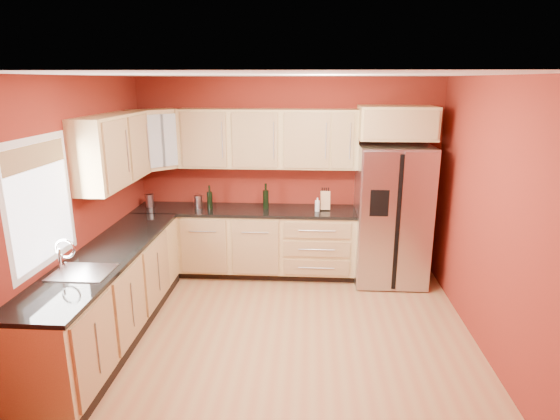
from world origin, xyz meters
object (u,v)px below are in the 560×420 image
knife_block (325,200)px  soap_dispenser (317,205)px  canister_left (199,202)px  wine_bottle_a (210,197)px  refrigerator (391,215)px

knife_block → soap_dispenser: knife_block is taller
canister_left → soap_dispenser: size_ratio=0.97×
canister_left → wine_bottle_a: bearing=-12.5°
wine_bottle_a → soap_dispenser: size_ratio=1.78×
refrigerator → canister_left: size_ratio=10.29×
wine_bottle_a → refrigerator: bearing=-0.5°
wine_bottle_a → knife_block: size_ratio=1.31×
refrigerator → canister_left: (-2.51, 0.06, 0.12)m
canister_left → soap_dispenser: 1.56m
canister_left → knife_block: bearing=1.8°
knife_block → canister_left: bearing=179.6°
refrigerator → wine_bottle_a: (-2.35, 0.02, 0.19)m
canister_left → knife_block: size_ratio=0.71×
canister_left → soap_dispenser: (1.56, -0.05, 0.00)m
wine_bottle_a → soap_dispenser: (1.40, -0.01, -0.07)m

